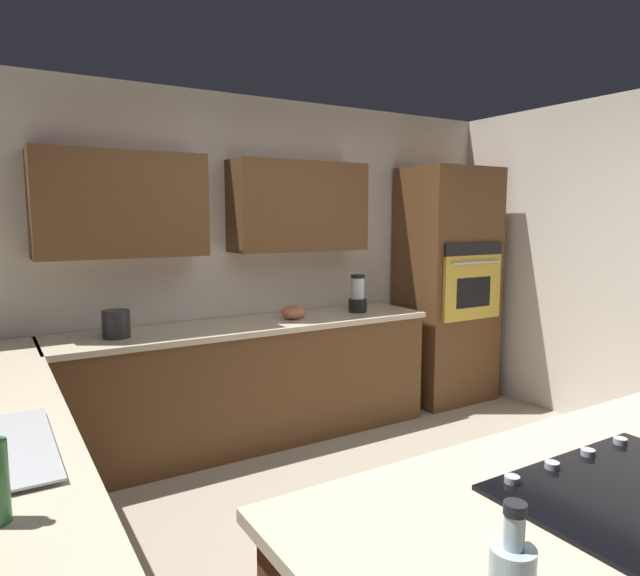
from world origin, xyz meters
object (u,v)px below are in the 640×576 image
wall_oven (447,285)px  blender (358,296)px  mixing_bowl (293,312)px  kettle (116,324)px

wall_oven → blender: wall_oven is taller
mixing_bowl → wall_oven: bearing=-179.6°
wall_oven → kettle: size_ratio=11.74×
wall_oven → mixing_bowl: 1.60m
mixing_bowl → kettle: bearing=0.0°
blender → kettle: bearing=0.0°
mixing_bowl → kettle: (1.30, 0.00, 0.04)m
blender → kettle: size_ratio=1.71×
wall_oven → mixing_bowl: bearing=0.4°
wall_oven → blender: 1.00m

